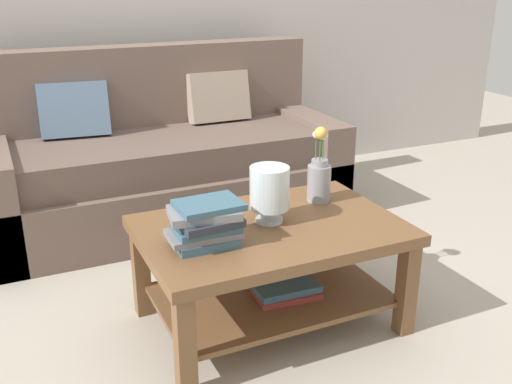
{
  "coord_description": "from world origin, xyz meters",
  "views": [
    {
      "loc": [
        -1.03,
        -2.51,
        1.5
      ],
      "look_at": [
        -0.0,
        -0.27,
        0.58
      ],
      "focal_mm": 41.68,
      "sensor_mm": 36.0,
      "label": 1
    }
  ],
  "objects_px": {
    "book_stack_main": "(206,224)",
    "flower_pitcher": "(319,176)",
    "couch": "(163,163)",
    "glass_hurricane_vase": "(269,190)",
    "coffee_table": "(271,254)"
  },
  "relations": [
    {
      "from": "coffee_table",
      "to": "flower_pitcher",
      "type": "relative_size",
      "value": 3.04
    },
    {
      "from": "flower_pitcher",
      "to": "book_stack_main",
      "type": "bearing_deg",
      "value": -160.25
    },
    {
      "from": "book_stack_main",
      "to": "flower_pitcher",
      "type": "distance_m",
      "value": 0.69
    },
    {
      "from": "glass_hurricane_vase",
      "to": "couch",
      "type": "bearing_deg",
      "value": 93.55
    },
    {
      "from": "couch",
      "to": "book_stack_main",
      "type": "distance_m",
      "value": 1.49
    },
    {
      "from": "book_stack_main",
      "to": "glass_hurricane_vase",
      "type": "distance_m",
      "value": 0.35
    },
    {
      "from": "book_stack_main",
      "to": "coffee_table",
      "type": "bearing_deg",
      "value": 11.66
    },
    {
      "from": "coffee_table",
      "to": "glass_hurricane_vase",
      "type": "distance_m",
      "value": 0.29
    },
    {
      "from": "book_stack_main",
      "to": "flower_pitcher",
      "type": "height_order",
      "value": "flower_pitcher"
    },
    {
      "from": "couch",
      "to": "glass_hurricane_vase",
      "type": "distance_m",
      "value": 1.38
    },
    {
      "from": "coffee_table",
      "to": "flower_pitcher",
      "type": "distance_m",
      "value": 0.45
    },
    {
      "from": "couch",
      "to": "book_stack_main",
      "type": "relative_size",
      "value": 7.23
    },
    {
      "from": "couch",
      "to": "glass_hurricane_vase",
      "type": "xyz_separation_m",
      "value": [
        0.08,
        -1.35,
        0.26
      ]
    },
    {
      "from": "coffee_table",
      "to": "couch",
      "type": "bearing_deg",
      "value": 93.04
    },
    {
      "from": "couch",
      "to": "flower_pitcher",
      "type": "relative_size",
      "value": 5.94
    }
  ]
}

